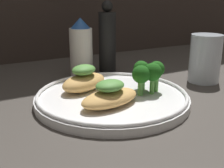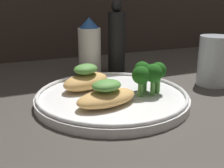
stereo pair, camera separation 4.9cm
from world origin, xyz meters
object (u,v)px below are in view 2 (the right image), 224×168
at_px(drinking_glass, 214,61).
at_px(broccoli_bunch, 148,73).
at_px(plate, 112,97).
at_px(sauce_bottle, 90,48).
at_px(pepper_grinder, 117,40).

bearing_deg(drinking_glass, broccoli_bunch, -169.38).
height_order(broccoli_bunch, drinking_glass, drinking_glass).
height_order(plate, drinking_glass, drinking_glass).
xyz_separation_m(plate, drinking_glass, (0.24, 0.01, 0.04)).
distance_m(broccoli_bunch, sauce_bottle, 0.22).
bearing_deg(broccoli_bunch, drinking_glass, 10.62).
xyz_separation_m(broccoli_bunch, pepper_grinder, (0.03, 0.21, 0.03)).
height_order(plate, broccoli_bunch, broccoli_bunch).
distance_m(plate, pepper_grinder, 0.23).
height_order(sauce_bottle, pepper_grinder, pepper_grinder).
bearing_deg(plate, sauce_bottle, 83.04).
xyz_separation_m(plate, sauce_bottle, (0.02, 0.19, 0.05)).
height_order(broccoli_bunch, sauce_bottle, sauce_bottle).
distance_m(broccoli_bunch, drinking_glass, 0.18).
bearing_deg(pepper_grinder, sauce_bottle, 180.00).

